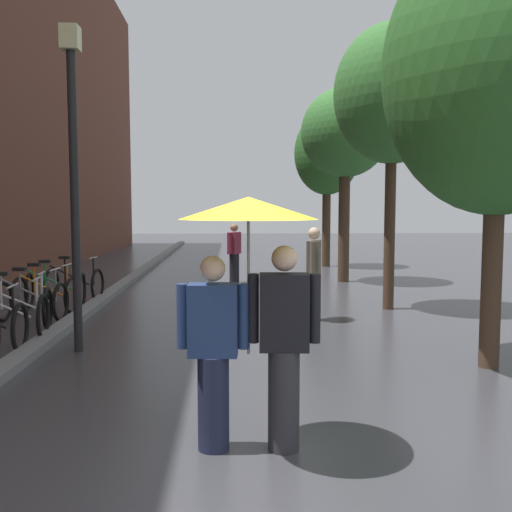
{
  "coord_description": "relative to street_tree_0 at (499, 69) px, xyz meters",
  "views": [
    {
      "loc": [
        -0.49,
        -3.97,
        1.99
      ],
      "look_at": [
        -0.14,
        3.53,
        1.35
      ],
      "focal_mm": 39.33,
      "sensor_mm": 36.0,
      "label": 1
    }
  ],
  "objects": [
    {
      "name": "parked_bicycle_5",
      "position": [
        -6.71,
        3.12,
        -3.28
      ],
      "size": [
        1.13,
        0.78,
        0.96
      ],
      "color": "black",
      "rests_on": "ground"
    },
    {
      "name": "kerb_strip",
      "position": [
        -5.96,
        7.21,
        -3.6
      ],
      "size": [
        0.3,
        36.0,
        0.12
      ],
      "primitive_type": "cube",
      "color": "slate",
      "rests_on": "ground"
    },
    {
      "name": "parked_bicycle_4",
      "position": [
        -6.76,
        2.46,
        -3.28
      ],
      "size": [
        1.15,
        0.82,
        0.96
      ],
      "color": "black",
      "rests_on": "ground"
    },
    {
      "name": "street_lamp_post",
      "position": [
        -5.36,
        1.03,
        -1.08
      ],
      "size": [
        0.24,
        0.24,
        4.41
      ],
      "color": "black",
      "rests_on": "ground"
    },
    {
      "name": "street_tree_1",
      "position": [
        -0.11,
        4.08,
        0.5
      ],
      "size": [
        2.25,
        2.25,
        5.52
      ],
      "color": "#473323",
      "rests_on": "ground"
    },
    {
      "name": "pedestrian_walking_midground",
      "position": [
        -1.76,
        3.04,
        -2.81
      ],
      "size": [
        0.31,
        0.57,
        1.65
      ],
      "color": "#2D2D33",
      "rests_on": "ground"
    },
    {
      "name": "ground_plane",
      "position": [
        -2.76,
        -2.79,
        -3.66
      ],
      "size": [
        80.0,
        80.0,
        0.0
      ],
      "primitive_type": "plane",
      "color": "#38383D"
    },
    {
      "name": "couple_under_umbrella",
      "position": [
        -3.09,
        -2.25,
        -2.27
      ],
      "size": [
        1.17,
        1.13,
        2.08
      ],
      "color": "#1E233D",
      "rests_on": "ground"
    },
    {
      "name": "street_tree_0",
      "position": [
        0.0,
        0.0,
        0.0
      ],
      "size": [
        2.78,
        2.78,
        5.44
      ],
      "color": "#473323",
      "rests_on": "ground"
    },
    {
      "name": "parked_bicycle_6",
      "position": [
        -6.73,
        3.89,
        -3.28
      ],
      "size": [
        1.15,
        0.82,
        0.96
      ],
      "color": "black",
      "rests_on": "ground"
    },
    {
      "name": "parked_bicycle_7",
      "position": [
        -6.74,
        4.59,
        -3.28
      ],
      "size": [
        1.15,
        0.82,
        0.96
      ],
      "color": "black",
      "rests_on": "ground"
    },
    {
      "name": "pedestrian_walking_far",
      "position": [
        -3.12,
        8.18,
        -2.85
      ],
      "size": [
        0.38,
        0.53,
        1.58
      ],
      "color": "black",
      "rests_on": "ground"
    },
    {
      "name": "parked_bicycle_3",
      "position": [
        -6.58,
        1.7,
        -3.28
      ],
      "size": [
        1.14,
        0.8,
        0.96
      ],
      "color": "black",
      "rests_on": "ground"
    },
    {
      "name": "street_tree_3",
      "position": [
        0.04,
        12.17,
        0.14
      ],
      "size": [
        2.21,
        2.21,
        5.23
      ],
      "color": "#473323",
      "rests_on": "ground"
    },
    {
      "name": "street_tree_2",
      "position": [
        -0.17,
        8.23,
        0.29
      ],
      "size": [
        2.35,
        2.35,
        5.19
      ],
      "color": "#473323",
      "rests_on": "ground"
    },
    {
      "name": "parked_bicycle_8",
      "position": [
        -6.6,
        5.41,
        -3.28
      ],
      "size": [
        1.16,
        0.83,
        0.96
      ],
      "color": "black",
      "rests_on": "ground"
    }
  ]
}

